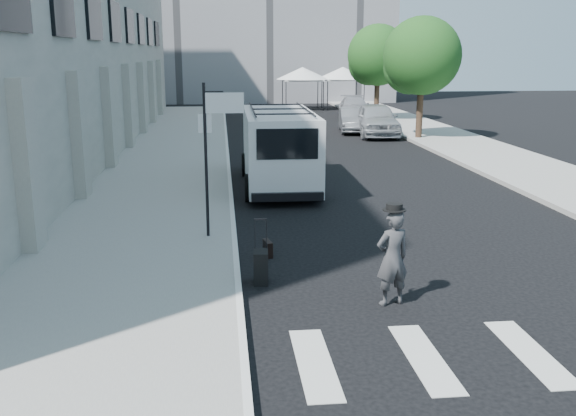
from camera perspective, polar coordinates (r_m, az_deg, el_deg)
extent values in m
plane|color=black|center=(12.24, 5.02, -6.93)|extent=(120.00, 120.00, 0.00)
cube|color=gray|center=(27.63, -10.09, 4.68)|extent=(4.50, 48.00, 0.15)
cube|color=gray|center=(33.46, 13.80, 6.04)|extent=(4.00, 56.00, 0.15)
cylinder|color=black|center=(14.64, -7.30, 4.15)|extent=(0.07, 0.07, 3.50)
cube|color=white|center=(14.54, -7.40, 7.47)|extent=(0.30, 0.03, 0.42)
cube|color=white|center=(14.48, -5.65, 9.27)|extent=(0.85, 0.06, 0.45)
cylinder|color=black|center=(32.88, 11.61, 8.35)|extent=(0.32, 0.32, 2.80)
sphere|color=#174716|center=(32.75, 11.85, 13.11)|extent=(3.80, 3.80, 3.80)
sphere|color=#174716|center=(33.21, 10.81, 12.18)|extent=(2.66, 2.66, 2.66)
cylinder|color=black|center=(41.52, 7.88, 9.56)|extent=(0.32, 0.32, 2.80)
sphere|color=#174716|center=(41.42, 8.01, 13.32)|extent=(3.80, 3.80, 3.80)
sphere|color=#174716|center=(41.92, 7.24, 12.57)|extent=(2.66, 2.66, 2.66)
cylinder|color=black|center=(48.19, -0.18, 9.88)|extent=(0.06, 0.06, 2.20)
cylinder|color=black|center=(48.55, 3.16, 9.89)|extent=(0.06, 0.06, 2.20)
cylinder|color=black|center=(50.97, -0.50, 10.09)|extent=(0.06, 0.06, 2.20)
cylinder|color=black|center=(51.31, 2.66, 10.10)|extent=(0.06, 0.06, 2.20)
cube|color=white|center=(49.67, 1.30, 11.32)|extent=(3.00, 3.00, 0.12)
cone|color=white|center=(49.65, 1.30, 11.89)|extent=(4.00, 4.00, 0.90)
cylinder|color=black|center=(49.10, 3.54, 9.92)|extent=(0.06, 0.06, 2.20)
cylinder|color=black|center=(49.64, 6.78, 9.90)|extent=(0.06, 0.06, 2.20)
cylinder|color=black|center=(51.86, 3.02, 10.13)|extent=(0.06, 0.06, 2.20)
cylinder|color=black|center=(52.37, 6.10, 10.11)|extent=(0.06, 0.06, 2.20)
cube|color=white|center=(50.66, 4.89, 11.32)|extent=(3.00, 3.00, 0.12)
cone|color=white|center=(50.65, 4.90, 11.88)|extent=(4.00, 4.00, 0.90)
imported|color=#39393B|center=(11.22, 9.25, -4.41)|extent=(0.71, 0.57, 1.69)
cube|color=black|center=(13.90, -1.81, -3.60)|extent=(0.20, 0.45, 0.34)
cube|color=black|center=(12.26, -2.43, -5.27)|extent=(0.30, 0.45, 0.64)
cylinder|color=black|center=(12.27, -2.97, -2.35)|extent=(0.02, 0.02, 0.60)
cylinder|color=black|center=(12.27, -1.95, -2.34)|extent=(0.02, 0.02, 0.60)
cube|color=black|center=(12.19, -2.47, -1.01)|extent=(0.24, 0.04, 0.03)
cube|color=silver|center=(20.74, -0.79, 5.45)|extent=(2.21, 5.82, 2.25)
cube|color=silver|center=(23.94, -1.39, 5.29)|extent=(2.05, 0.99, 1.18)
cube|color=black|center=(17.83, -0.06, 5.71)|extent=(1.72, 0.11, 0.86)
cylinder|color=black|center=(22.84, -3.75, 3.85)|extent=(0.31, 0.82, 0.82)
cylinder|color=black|center=(22.99, 1.35, 3.94)|extent=(0.31, 0.82, 0.82)
cylinder|color=black|center=(18.94, -3.40, 1.81)|extent=(0.31, 0.82, 0.82)
cylinder|color=black|center=(19.12, 2.73, 1.93)|extent=(0.31, 0.82, 0.82)
imported|color=#A4A8AC|center=(34.27, 7.84, 7.81)|extent=(2.42, 5.20, 1.72)
imported|color=#53565B|center=(35.80, 5.80, 7.79)|extent=(1.89, 4.16, 1.32)
imported|color=#A2A4AA|center=(44.30, 5.88, 8.94)|extent=(2.54, 4.97, 1.38)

